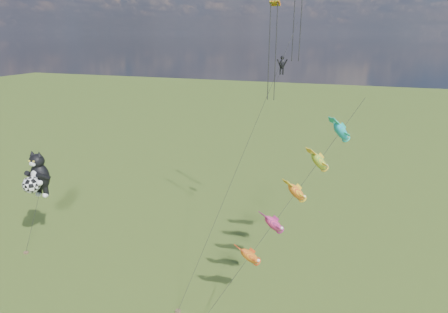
% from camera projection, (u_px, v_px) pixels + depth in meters
% --- Properties ---
extents(ground, '(300.00, 300.00, 0.00)m').
position_uv_depth(ground, '(54.00, 267.00, 35.89)').
color(ground, '#2A4411').
extents(cat_kite_rig, '(2.27, 4.06, 10.15)m').
position_uv_depth(cat_kite_rig, '(37.00, 176.00, 38.00)').
color(cat_kite_rig, brown).
rests_on(cat_kite_rig, ground).
extents(fish_windsock_rig, '(10.54, 12.15, 16.24)m').
position_uv_depth(fish_windsock_rig, '(296.00, 193.00, 30.17)').
color(fish_windsock_rig, brown).
rests_on(fish_windsock_rig, ground).
extents(parafoil_rig, '(6.66, 16.62, 26.91)m').
position_uv_depth(parafoil_rig, '(281.00, 54.00, 35.05)').
color(parafoil_rig, brown).
rests_on(parafoil_rig, ground).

